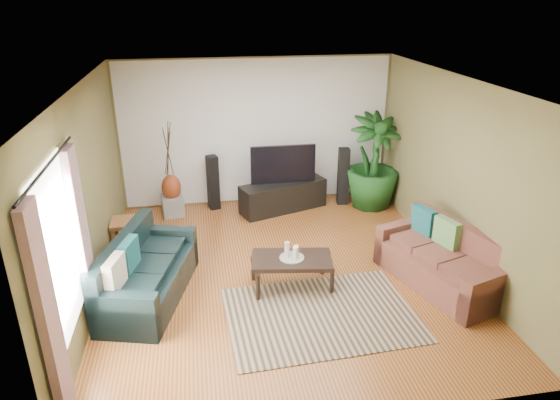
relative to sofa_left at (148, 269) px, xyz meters
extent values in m
plane|color=#9E5B29|center=(1.82, 0.32, -0.42)|extent=(5.50, 5.50, 0.00)
plane|color=white|center=(1.82, 0.32, 2.28)|extent=(5.50, 5.50, 0.00)
plane|color=brown|center=(1.82, 3.07, 0.93)|extent=(5.00, 0.00, 5.00)
plane|color=brown|center=(1.82, -2.43, 0.93)|extent=(5.00, 0.00, 5.00)
plane|color=brown|center=(-0.68, 0.32, 0.92)|extent=(0.00, 5.50, 5.50)
plane|color=brown|center=(4.32, 0.32, 0.92)|extent=(0.00, 5.50, 5.50)
plane|color=white|center=(1.82, 3.06, 0.93)|extent=(4.90, 0.00, 4.90)
plane|color=white|center=(-0.66, -1.28, 0.97)|extent=(0.00, 1.80, 1.80)
cube|color=gray|center=(-0.61, -2.03, 0.72)|extent=(0.08, 0.35, 2.20)
cube|color=gray|center=(-0.61, -0.53, 0.72)|extent=(0.08, 0.35, 2.20)
cylinder|color=black|center=(-0.61, -1.28, 1.87)|extent=(0.03, 1.90, 0.03)
cube|color=black|center=(0.00, 0.00, 0.00)|extent=(1.28, 2.04, 0.85)
cube|color=brown|center=(3.88, -0.35, 0.00)|extent=(1.33, 1.98, 0.85)
cube|color=#A1825E|center=(2.12, -0.78, -0.42)|extent=(2.42, 1.78, 0.01)
cube|color=black|center=(1.88, -0.06, -0.21)|extent=(1.15, 0.74, 0.44)
cylinder|color=gray|center=(1.88, -0.06, 0.02)|extent=(0.33, 0.33, 0.01)
cylinder|color=beige|center=(1.82, -0.03, 0.14)|extent=(0.07, 0.07, 0.21)
cylinder|color=beige|center=(1.92, -0.10, 0.11)|extent=(0.07, 0.07, 0.17)
cylinder|color=beige|center=(1.95, 0.00, 0.10)|extent=(0.07, 0.07, 0.14)
cube|color=black|center=(2.22, 2.53, -0.16)|extent=(1.67, 0.98, 0.53)
cube|color=black|center=(2.22, 2.55, 0.46)|extent=(1.17, 0.06, 0.69)
cube|color=black|center=(0.97, 2.82, 0.08)|extent=(0.23, 0.25, 1.01)
cube|color=black|center=(3.39, 2.66, 0.11)|extent=(0.22, 0.24, 1.08)
imported|color=#174416|center=(3.88, 2.44, 0.45)|extent=(1.15, 1.15, 1.74)
cylinder|color=black|center=(3.88, 2.44, -0.30)|extent=(0.32, 0.32, 0.25)
cube|color=gray|center=(0.22, 2.62, -0.24)|extent=(0.42, 0.42, 0.37)
ellipsoid|color=maroon|center=(0.22, 2.62, 0.11)|extent=(0.34, 0.34, 0.47)
cube|color=#965331|center=(-0.43, 1.43, -0.18)|extent=(0.48, 0.48, 0.49)
camera|label=1|loc=(0.74, -5.82, 3.32)|focal=32.00mm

